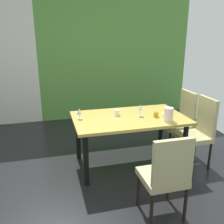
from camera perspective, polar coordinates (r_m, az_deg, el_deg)
ground_plane at (r=3.41m, az=-0.65°, el=-16.66°), size 5.29×5.87×0.02m
garden_window_panel at (r=5.86m, az=0.92°, el=13.09°), size 3.48×0.10×2.90m
dining_table at (r=3.63m, az=3.94°, el=-2.44°), size 1.61×0.97×0.76m
chair_head_near at (r=2.68m, az=12.22°, el=-13.69°), size 0.44×0.44×0.97m
chair_right_near at (r=3.88m, az=19.15°, el=-3.81°), size 0.44×0.44×1.03m
chair_right_far at (r=4.28m, az=15.42°, el=-1.56°), size 0.44×0.44×1.01m
wine_glass_right at (r=3.61m, az=6.45°, el=1.01°), size 0.07×0.07×0.17m
wine_glass_center at (r=3.50m, az=-7.48°, el=0.10°), size 0.07×0.07×0.16m
serving_bowl_north at (r=3.71m, az=12.51°, el=-0.58°), size 0.16×0.16×0.04m
cup_front at (r=3.63m, az=1.17°, el=-0.14°), size 0.07×0.07×0.09m
cup_west at (r=3.63m, az=10.05°, el=-0.55°), size 0.07×0.07×0.08m
pitcher_south at (r=3.48m, az=12.80°, el=-0.51°), size 0.15×0.13×0.19m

